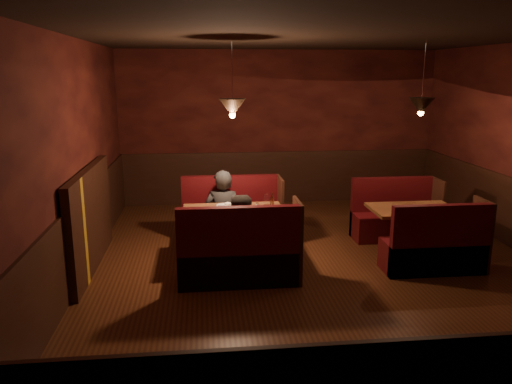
{
  "coord_description": "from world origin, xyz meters",
  "views": [
    {
      "loc": [
        -1.48,
        -5.93,
        2.47
      ],
      "look_at": [
        -0.78,
        0.41,
        0.95
      ],
      "focal_mm": 35.0,
      "sensor_mm": 36.0,
      "label": 1
    }
  ],
  "objects": [
    {
      "name": "second_bench_near",
      "position": [
        1.44,
        -0.26,
        0.29
      ],
      "size": [
        1.29,
        0.48,
        0.92
      ],
      "color": "#400E11",
      "rests_on": "ground"
    },
    {
      "name": "second_table",
      "position": [
        1.41,
        0.44,
        0.49
      ],
      "size": [
        1.17,
        0.75,
        0.66
      ],
      "color": "#53341B",
      "rests_on": "ground"
    },
    {
      "name": "second_bench_far",
      "position": [
        1.44,
        1.14,
        0.29
      ],
      "size": [
        1.29,
        0.48,
        0.92
      ],
      "color": "#400E11",
      "rests_on": "ground"
    },
    {
      "name": "main_table",
      "position": [
        -1.07,
        0.41,
        0.55
      ],
      "size": [
        1.33,
        0.81,
        0.93
      ],
      "color": "#53341B",
      "rests_on": "ground"
    },
    {
      "name": "diner_b",
      "position": [
        -0.99,
        -0.18,
        0.7
      ],
      "size": [
        0.81,
        0.71,
        1.4
      ],
      "primitive_type": "imported",
      "rotation": [
        0.0,
        0.0,
        0.3
      ],
      "color": "#2F2A26",
      "rests_on": "ground"
    },
    {
      "name": "room",
      "position": [
        -0.28,
        0.05,
        1.05
      ],
      "size": [
        6.02,
        7.02,
        2.92
      ],
      "color": "#401F11",
      "rests_on": "ground"
    },
    {
      "name": "main_bench_far",
      "position": [
        -1.05,
        1.16,
        0.32
      ],
      "size": [
        1.46,
        0.52,
        1.0
      ],
      "color": "#400E11",
      "rests_on": "ground"
    },
    {
      "name": "diner_a",
      "position": [
        -1.2,
        1.02,
        0.74
      ],
      "size": [
        0.59,
        0.43,
        1.49
      ],
      "primitive_type": "imported",
      "rotation": [
        0.0,
        0.0,
        3.01
      ],
      "color": "#252627",
      "rests_on": "ground"
    },
    {
      "name": "main_bench_near",
      "position": [
        -1.05,
        -0.35,
        0.32
      ],
      "size": [
        1.46,
        0.52,
        1.0
      ],
      "color": "#400E11",
      "rests_on": "ground"
    }
  ]
}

